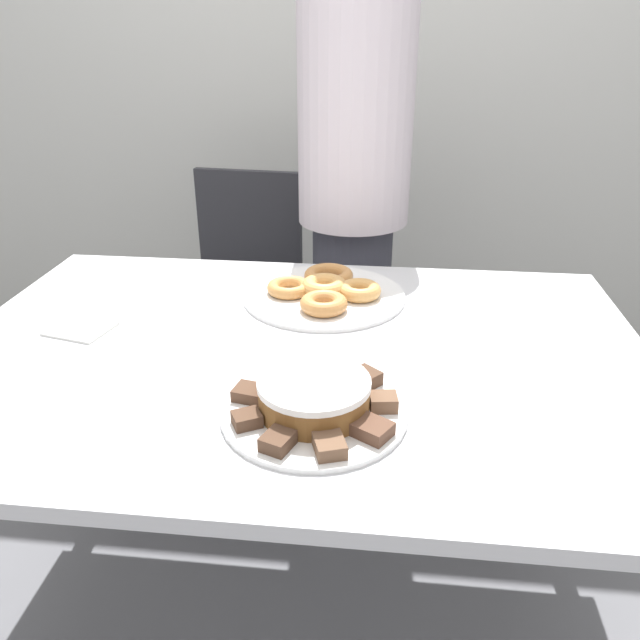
{
  "coord_description": "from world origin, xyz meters",
  "views": [
    {
      "loc": [
        0.18,
        -1.14,
        1.37
      ],
      "look_at": [
        0.05,
        0.02,
        0.81
      ],
      "focal_mm": 35.0,
      "sensor_mm": 36.0,
      "label": 1
    }
  ],
  "objects_px": {
    "person_standing": "(354,200)",
    "napkin": "(80,329)",
    "office_chair_left": "(241,306)",
    "plate_cake": "(314,412)",
    "frosted_cake": "(314,395)",
    "plate_donuts": "(324,296)"
  },
  "relations": [
    {
      "from": "person_standing",
      "to": "plate_donuts",
      "type": "bearing_deg",
      "value": -94.26
    },
    {
      "from": "frosted_cake",
      "to": "plate_donuts",
      "type": "bearing_deg",
      "value": 94.02
    },
    {
      "from": "person_standing",
      "to": "napkin",
      "type": "distance_m",
      "value": 0.95
    },
    {
      "from": "person_standing",
      "to": "frosted_cake",
      "type": "height_order",
      "value": "person_standing"
    },
    {
      "from": "office_chair_left",
      "to": "plate_cake",
      "type": "bearing_deg",
      "value": -64.99
    },
    {
      "from": "plate_cake",
      "to": "frosted_cake",
      "type": "bearing_deg",
      "value": -63.43
    },
    {
      "from": "office_chair_left",
      "to": "napkin",
      "type": "xyz_separation_m",
      "value": [
        -0.14,
        -0.89,
        0.33
      ]
    },
    {
      "from": "plate_cake",
      "to": "frosted_cake",
      "type": "xyz_separation_m",
      "value": [
        0.0,
        -0.0,
        0.04
      ]
    },
    {
      "from": "plate_donuts",
      "to": "frosted_cake",
      "type": "distance_m",
      "value": 0.51
    },
    {
      "from": "person_standing",
      "to": "plate_donuts",
      "type": "distance_m",
      "value": 0.53
    },
    {
      "from": "napkin",
      "to": "plate_cake",
      "type": "bearing_deg",
      "value": -25.93
    },
    {
      "from": "plate_donuts",
      "to": "napkin",
      "type": "distance_m",
      "value": 0.57
    },
    {
      "from": "frosted_cake",
      "to": "napkin",
      "type": "relative_size",
      "value": 1.29
    },
    {
      "from": "plate_cake",
      "to": "plate_donuts",
      "type": "distance_m",
      "value": 0.51
    },
    {
      "from": "plate_cake",
      "to": "napkin",
      "type": "relative_size",
      "value": 2.15
    },
    {
      "from": "frosted_cake",
      "to": "plate_cake",
      "type": "bearing_deg",
      "value": 116.57
    },
    {
      "from": "person_standing",
      "to": "frosted_cake",
      "type": "relative_size",
      "value": 8.42
    },
    {
      "from": "person_standing",
      "to": "office_chair_left",
      "type": "height_order",
      "value": "person_standing"
    },
    {
      "from": "plate_donuts",
      "to": "napkin",
      "type": "height_order",
      "value": "plate_donuts"
    },
    {
      "from": "person_standing",
      "to": "napkin",
      "type": "bearing_deg",
      "value": -126.34
    },
    {
      "from": "plate_donuts",
      "to": "plate_cake",
      "type": "bearing_deg",
      "value": -85.98
    },
    {
      "from": "office_chair_left",
      "to": "plate_donuts",
      "type": "relative_size",
      "value": 2.23
    }
  ]
}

